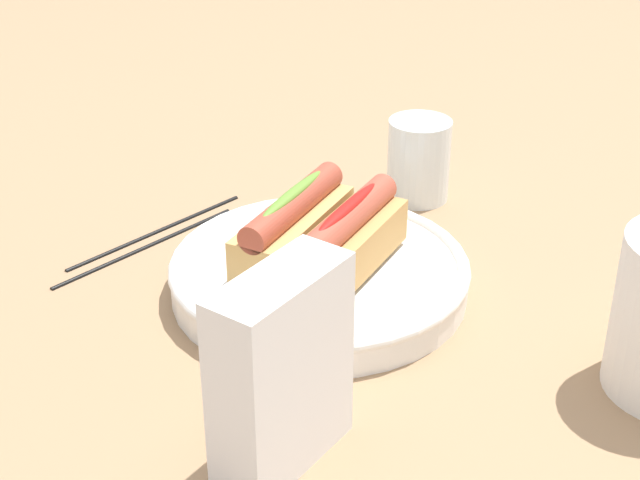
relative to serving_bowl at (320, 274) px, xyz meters
The scene contains 8 objects.
ground_plane 0.02m from the serving_bowl, behind, with size 2.40×2.40×0.00m, color #9E7A56.
serving_bowl is the anchor object (origin of this frame).
hotdog_front 0.05m from the serving_bowl, 87.32° to the right, with size 0.15×0.06×0.06m.
hotdog_back 0.05m from the serving_bowl, 92.68° to the left, with size 0.15×0.06×0.06m.
water_glass 0.23m from the serving_bowl, behind, with size 0.07×0.07×0.09m.
napkin_box 0.23m from the serving_bowl, 25.03° to the left, with size 0.11×0.04×0.15m, color white.
chopstick_near 0.19m from the serving_bowl, 84.04° to the right, with size 0.01×0.01×0.22m, color black.
chopstick_far 0.20m from the serving_bowl, 92.81° to the right, with size 0.01×0.01×0.22m, color black.
Camera 1 is at (0.64, 0.39, 0.46)m, focal length 53.27 mm.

